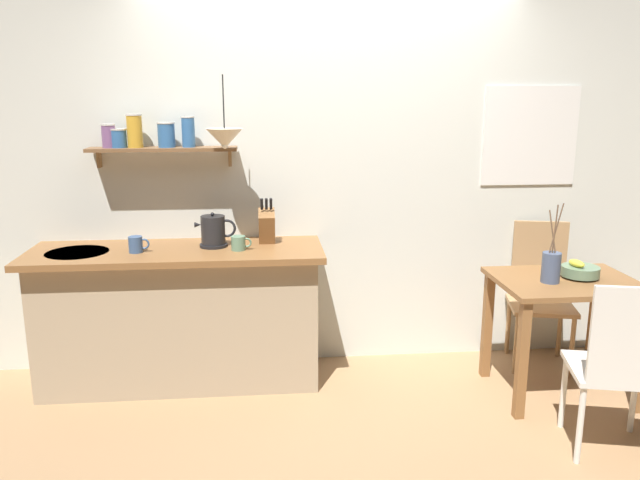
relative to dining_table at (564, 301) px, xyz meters
The scene contains 14 objects.
ground_plane 1.51m from the dining_table, behind, with size 14.00×14.00×0.00m, color #A87F56.
back_wall 1.57m from the dining_table, 148.16° to the left, with size 6.80×0.11×2.70m.
kitchen_counter 2.41m from the dining_table, behind, with size 1.83×0.63×0.90m.
wall_shelf 2.75m from the dining_table, 167.25° to the left, with size 0.93×0.20×0.34m.
dining_table is the anchor object (origin of this frame).
dining_chair_near 0.72m from the dining_table, 94.08° to the right, with size 0.52×0.51×0.96m.
dining_chair_far 0.51m from the dining_table, 81.34° to the left, with size 0.50×0.49×0.98m.
fruit_bowl 0.21m from the dining_table, 14.78° to the left, with size 0.23×0.23×0.11m.
twig_vase 0.27m from the dining_table, 160.09° to the right, with size 0.11×0.11×0.48m.
electric_kettle 2.22m from the dining_table, 168.86° to the left, with size 0.26×0.18×0.22m.
knife_block 1.92m from the dining_table, 164.74° to the left, with size 0.10×0.20×0.30m.
coffee_mug_by_sink 2.65m from the dining_table, behind, with size 0.13×0.08×0.10m.
coffee_mug_spare 2.04m from the dining_table, behind, with size 0.13×0.09×0.09m.
pendant_lamp 2.30m from the dining_table, 169.64° to the left, with size 0.22×0.22×0.44m.
Camera 1 is at (-0.47, -3.59, 1.86)m, focal length 35.33 mm.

